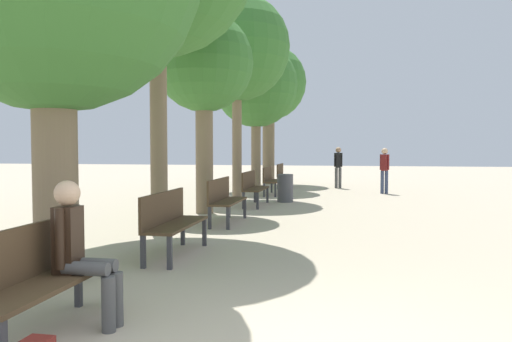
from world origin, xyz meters
TOP-DOWN VIEW (x-y plane):
  - bench_row_0 at (-1.99, 0.31)m, footprint 0.45×1.68m
  - bench_row_1 at (-1.99, 3.49)m, footprint 0.45×1.68m
  - bench_row_2 at (-1.99, 6.67)m, footprint 0.45×1.68m
  - bench_row_3 at (-1.99, 9.86)m, footprint 0.45×1.68m
  - bench_row_4 at (-1.99, 13.04)m, footprint 0.45×1.68m
  - bench_row_5 at (-1.99, 16.22)m, footprint 0.45×1.68m
  - tree_row_2 at (-2.84, 8.14)m, footprint 2.36×2.36m
  - tree_row_3 at (-2.84, 11.70)m, footprint 3.28×3.28m
  - tree_row_4 at (-2.84, 14.95)m, footprint 3.12×3.12m
  - tree_row_5 at (-2.84, 17.94)m, footprint 3.24×3.24m
  - person_seated at (-1.76, 0.60)m, footprint 0.59×0.33m
  - pedestrian_near at (1.77, 14.12)m, footprint 0.32×0.26m
  - pedestrian_mid at (0.17, 16.16)m, footprint 0.32×0.23m
  - trash_bin at (-1.24, 10.92)m, footprint 0.46×0.46m

SIDE VIEW (x-z plane):
  - trash_bin at x=-1.24m, z-range 0.00..0.81m
  - bench_row_0 at x=-1.99m, z-range 0.08..1.01m
  - bench_row_1 at x=-1.99m, z-range 0.08..1.01m
  - bench_row_2 at x=-1.99m, z-range 0.08..1.01m
  - bench_row_3 at x=-1.99m, z-range 0.08..1.01m
  - bench_row_4 at x=-1.99m, z-range 0.08..1.01m
  - bench_row_5 at x=-1.99m, z-range 0.08..1.01m
  - person_seated at x=-1.76m, z-range 0.05..1.34m
  - pedestrian_near at x=1.77m, z-range 0.11..1.68m
  - pedestrian_mid at x=0.17m, z-range 0.12..1.71m
  - tree_row_2 at x=-2.84m, z-range 1.13..5.92m
  - tree_row_4 at x=-2.84m, z-range 1.14..6.59m
  - tree_row_5 at x=-2.84m, z-range 1.30..7.29m
  - tree_row_3 at x=-2.84m, z-range 1.48..7.77m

